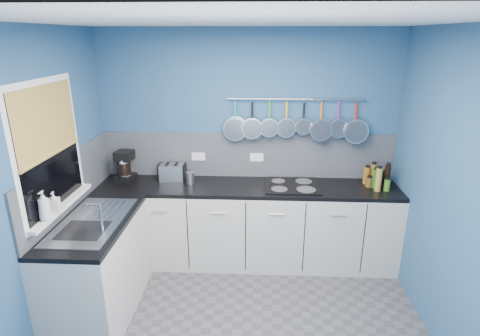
# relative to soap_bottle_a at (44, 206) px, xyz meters

# --- Properties ---
(ceiling) EXTENTS (3.20, 3.00, 0.02)m
(ceiling) POSITION_rel_soap_bottle_a_xyz_m (1.53, -0.02, 1.34)
(ceiling) COLOR white
(ceiling) RESTS_ON ground
(wall_back) EXTENTS (3.20, 0.02, 2.50)m
(wall_back) POSITION_rel_soap_bottle_a_xyz_m (1.53, 1.49, 0.08)
(wall_back) COLOR #295078
(wall_back) RESTS_ON ground
(wall_left) EXTENTS (0.02, 3.00, 2.50)m
(wall_left) POSITION_rel_soap_bottle_a_xyz_m (-0.08, -0.02, 0.08)
(wall_left) COLOR #295078
(wall_left) RESTS_ON ground
(wall_right) EXTENTS (0.02, 3.00, 2.50)m
(wall_right) POSITION_rel_soap_bottle_a_xyz_m (3.14, -0.02, 0.08)
(wall_right) COLOR #295078
(wall_right) RESTS_ON ground
(backsplash_back) EXTENTS (3.20, 0.02, 0.50)m
(backsplash_back) POSITION_rel_soap_bottle_a_xyz_m (1.53, 1.47, -0.02)
(backsplash_back) COLOR slate
(backsplash_back) RESTS_ON wall_back
(backsplash_left) EXTENTS (0.02, 1.80, 0.50)m
(backsplash_left) POSITION_rel_soap_bottle_a_xyz_m (-0.06, 0.58, -0.02)
(backsplash_left) COLOR slate
(backsplash_left) RESTS_ON wall_left
(cabinet_run_back) EXTENTS (3.20, 0.60, 0.86)m
(cabinet_run_back) POSITION_rel_soap_bottle_a_xyz_m (1.53, 1.18, -0.74)
(cabinet_run_back) COLOR #BCB7AE
(cabinet_run_back) RESTS_ON ground
(worktop_back) EXTENTS (3.20, 0.60, 0.04)m
(worktop_back) POSITION_rel_soap_bottle_a_xyz_m (1.53, 1.18, -0.29)
(worktop_back) COLOR black
(worktop_back) RESTS_ON cabinet_run_back
(cabinet_run_left) EXTENTS (0.60, 1.20, 0.86)m
(cabinet_run_left) POSITION_rel_soap_bottle_a_xyz_m (0.23, 0.28, -0.74)
(cabinet_run_left) COLOR #BCB7AE
(cabinet_run_left) RESTS_ON ground
(worktop_left) EXTENTS (0.60, 1.20, 0.04)m
(worktop_left) POSITION_rel_soap_bottle_a_xyz_m (0.23, 0.28, -0.29)
(worktop_left) COLOR black
(worktop_left) RESTS_ON cabinet_run_left
(window_frame) EXTENTS (0.01, 1.00, 1.10)m
(window_frame) POSITION_rel_soap_bottle_a_xyz_m (-0.05, 0.28, 0.38)
(window_frame) COLOR white
(window_frame) RESTS_ON wall_left
(window_glass) EXTENTS (0.01, 0.90, 1.00)m
(window_glass) POSITION_rel_soap_bottle_a_xyz_m (-0.04, 0.28, 0.38)
(window_glass) COLOR black
(window_glass) RESTS_ON wall_left
(bamboo_blind) EXTENTS (0.01, 0.90, 0.55)m
(bamboo_blind) POSITION_rel_soap_bottle_a_xyz_m (-0.03, 0.28, 0.61)
(bamboo_blind) COLOR #B99845
(bamboo_blind) RESTS_ON wall_left
(window_sill) EXTENTS (0.10, 0.98, 0.03)m
(window_sill) POSITION_rel_soap_bottle_a_xyz_m (-0.02, 0.28, -0.13)
(window_sill) COLOR white
(window_sill) RESTS_ON wall_left
(sink_unit) EXTENTS (0.50, 0.95, 0.01)m
(sink_unit) POSITION_rel_soap_bottle_a_xyz_m (0.23, 0.28, -0.27)
(sink_unit) COLOR silver
(sink_unit) RESTS_ON worktop_left
(mixer_tap) EXTENTS (0.12, 0.08, 0.26)m
(mixer_tap) POSITION_rel_soap_bottle_a_xyz_m (0.39, 0.10, -0.14)
(mixer_tap) COLOR silver
(mixer_tap) RESTS_ON worktop_left
(socket_left) EXTENTS (0.15, 0.01, 0.09)m
(socket_left) POSITION_rel_soap_bottle_a_xyz_m (0.98, 1.46, -0.04)
(socket_left) COLOR white
(socket_left) RESTS_ON backsplash_back
(socket_right) EXTENTS (0.15, 0.01, 0.09)m
(socket_right) POSITION_rel_soap_bottle_a_xyz_m (1.63, 1.46, -0.04)
(socket_right) COLOR white
(socket_right) RESTS_ON backsplash_back
(pot_rail) EXTENTS (1.45, 0.02, 0.02)m
(pot_rail) POSITION_rel_soap_bottle_a_xyz_m (2.03, 1.43, 0.61)
(pot_rail) COLOR silver
(pot_rail) RESTS_ON wall_back
(soap_bottle_a) EXTENTS (0.09, 0.09, 0.24)m
(soap_bottle_a) POSITION_rel_soap_bottle_a_xyz_m (0.00, 0.00, 0.00)
(soap_bottle_a) COLOR white
(soap_bottle_a) RESTS_ON window_sill
(soap_bottle_b) EXTENTS (0.09, 0.09, 0.17)m
(soap_bottle_b) POSITION_rel_soap_bottle_a_xyz_m (0.00, 0.14, -0.03)
(soap_bottle_b) COLOR white
(soap_bottle_b) RESTS_ON window_sill
(paper_towel) EXTENTS (0.11, 0.11, 0.24)m
(paper_towel) POSITION_rel_soap_bottle_a_xyz_m (0.20, 1.27, -0.15)
(paper_towel) COLOR white
(paper_towel) RESTS_ON worktop_back
(coffee_maker) EXTENTS (0.22, 0.23, 0.33)m
(coffee_maker) POSITION_rel_soap_bottle_a_xyz_m (0.19, 1.28, -0.11)
(coffee_maker) COLOR black
(coffee_maker) RESTS_ON worktop_back
(toaster) EXTENTS (0.29, 0.19, 0.18)m
(toaster) POSITION_rel_soap_bottle_a_xyz_m (0.71, 1.32, -0.18)
(toaster) COLOR silver
(toaster) RESTS_ON worktop_back
(canister) EXTENTS (0.11, 0.11, 0.13)m
(canister) POSITION_rel_soap_bottle_a_xyz_m (0.92, 1.21, -0.21)
(canister) COLOR silver
(canister) RESTS_ON worktop_back
(hob) EXTENTS (0.57, 0.50, 0.01)m
(hob) POSITION_rel_soap_bottle_a_xyz_m (2.01, 1.19, -0.26)
(hob) COLOR black
(hob) RESTS_ON worktop_back
(pan_0) EXTENTS (0.26, 0.07, 0.45)m
(pan_0) POSITION_rel_soap_bottle_a_xyz_m (1.40, 1.42, 0.39)
(pan_0) COLOR silver
(pan_0) RESTS_ON pot_rail
(pan_1) EXTENTS (0.23, 0.09, 0.42)m
(pan_1) POSITION_rel_soap_bottle_a_xyz_m (1.58, 1.42, 0.40)
(pan_1) COLOR silver
(pan_1) RESTS_ON pot_rail
(pan_2) EXTENTS (0.20, 0.09, 0.39)m
(pan_2) POSITION_rel_soap_bottle_a_xyz_m (1.76, 1.42, 0.41)
(pan_2) COLOR silver
(pan_2) RESTS_ON pot_rail
(pan_3) EXTENTS (0.21, 0.07, 0.40)m
(pan_3) POSITION_rel_soap_bottle_a_xyz_m (1.94, 1.42, 0.41)
(pan_3) COLOR silver
(pan_3) RESTS_ON pot_rail
(pan_4) EXTENTS (0.18, 0.08, 0.37)m
(pan_4) POSITION_rel_soap_bottle_a_xyz_m (2.12, 1.42, 0.43)
(pan_4) COLOR silver
(pan_4) RESTS_ON pot_rail
(pan_5) EXTENTS (0.24, 0.11, 0.43)m
(pan_5) POSITION_rel_soap_bottle_a_xyz_m (2.30, 1.42, 0.40)
(pan_5) COLOR silver
(pan_5) RESTS_ON pot_rail
(pan_6) EXTENTS (0.21, 0.09, 0.40)m
(pan_6) POSITION_rel_soap_bottle_a_xyz_m (2.48, 1.42, 0.41)
(pan_6) COLOR silver
(pan_6) RESTS_ON pot_rail
(pan_7) EXTENTS (0.26, 0.11, 0.45)m
(pan_7) POSITION_rel_soap_bottle_a_xyz_m (2.67, 1.42, 0.39)
(pan_7) COLOR silver
(pan_7) RESTS_ON pot_rail
(condiment_0) EXTENTS (0.07, 0.07, 0.13)m
(condiment_0) POSITION_rel_soap_bottle_a_xyz_m (2.99, 1.31, -0.20)
(condiment_0) COLOR black
(condiment_0) RESTS_ON worktop_back
(condiment_1) EXTENTS (0.07, 0.07, 0.22)m
(condiment_1) POSITION_rel_soap_bottle_a_xyz_m (2.88, 1.31, -0.16)
(condiment_1) COLOR brown
(condiment_1) RESTS_ON worktop_back
(condiment_2) EXTENTS (0.07, 0.07, 0.19)m
(condiment_2) POSITION_rel_soap_bottle_a_xyz_m (2.81, 1.31, -0.18)
(condiment_2) COLOR #8C5914
(condiment_2) RESTS_ON worktop_back
(condiment_3) EXTENTS (0.06, 0.06, 0.25)m
(condiment_3) POSITION_rel_soap_bottle_a_xyz_m (3.00, 1.21, -0.15)
(condiment_3) COLOR black
(condiment_3) RESTS_ON worktop_back
(condiment_4) EXTENTS (0.06, 0.06, 0.20)m
(condiment_4) POSITION_rel_soap_bottle_a_xyz_m (2.87, 1.19, -0.17)
(condiment_4) COLOR #265919
(condiment_4) RESTS_ON worktop_back
(condiment_5) EXTENTS (0.07, 0.07, 0.10)m
(condiment_5) POSITION_rel_soap_bottle_a_xyz_m (2.82, 1.21, -0.22)
(condiment_5) COLOR brown
(condiment_5) RESTS_ON worktop_back
(condiment_6) EXTENTS (0.06, 0.06, 0.12)m
(condiment_6) POSITION_rel_soap_bottle_a_xyz_m (2.97, 1.11, -0.21)
(condiment_6) COLOR #3F721E
(condiment_6) RESTS_ON worktop_back
(condiment_7) EXTENTS (0.06, 0.06, 0.24)m
(condiment_7) POSITION_rel_soap_bottle_a_xyz_m (2.87, 1.10, -0.15)
(condiment_7) COLOR olive
(condiment_7) RESTS_ON worktop_back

